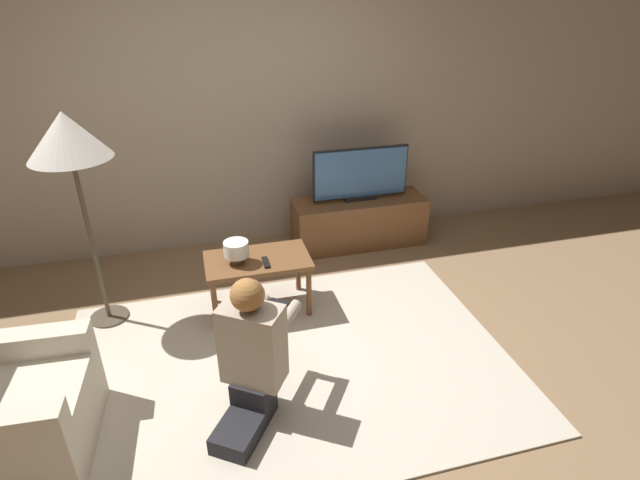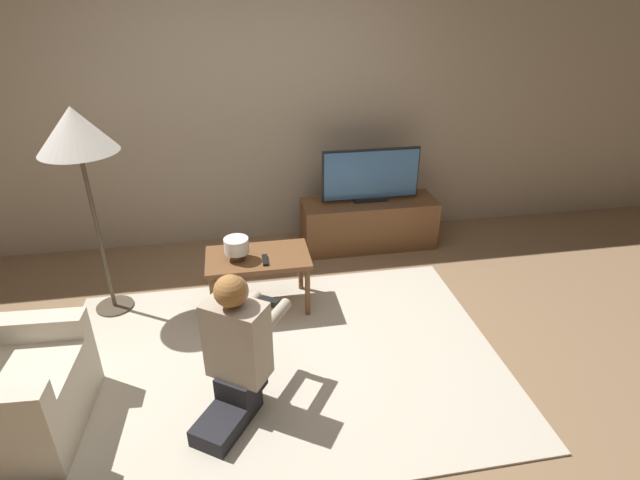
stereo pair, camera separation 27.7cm
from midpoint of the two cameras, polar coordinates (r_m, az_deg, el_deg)
The scene contains 10 objects.
ground_plane at distance 3.44m, azimuth -2.09°, elevation -13.91°, with size 10.00×10.00×0.00m, color #896B4C.
wall_back at distance 4.61m, azimuth -5.93°, elevation 15.15°, with size 10.00×0.06×2.60m.
rug at distance 3.44m, azimuth -2.09°, elevation -13.81°, with size 2.92×2.02×0.02m.
tv_stand at distance 4.77m, azimuth 7.23°, elevation 1.86°, with size 1.25×0.42×0.46m.
tv at distance 4.58m, azimuth 7.57°, elevation 7.32°, with size 0.90×0.08×0.50m.
coffee_table at distance 3.75m, azimuth -4.99°, elevation -2.64°, with size 0.77×0.45×0.46m.
floor_lamp at distance 3.64m, azimuth -24.14°, elevation 10.68°, with size 0.52×0.52×1.57m.
person_kneeling at distance 2.86m, azimuth -6.77°, elevation -12.34°, with size 0.64×0.79×0.91m.
table_lamp at distance 3.64m, azimuth -7.39°, elevation -0.83°, with size 0.18×0.18×0.17m.
remote at distance 3.64m, azimuth -4.14°, elevation -2.34°, with size 0.04×0.15×0.02m.
Camera 2 is at (-0.20, -2.59, 2.28)m, focal length 28.00 mm.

